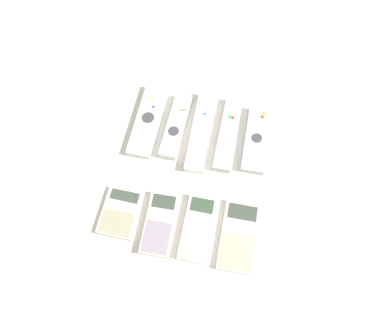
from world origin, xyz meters
TOP-DOWN VIEW (x-y plane):
  - ground_plane at (0.00, 0.00)m, footprint 3.00×3.00m
  - remote_0 at (-0.14, 0.14)m, footprint 0.06×0.20m
  - remote_1 at (-0.06, 0.14)m, footprint 0.04×0.18m
  - remote_2 at (0.00, 0.13)m, footprint 0.05×0.22m
  - remote_3 at (0.07, 0.14)m, footprint 0.04×0.20m
  - remote_4 at (0.14, 0.14)m, footprint 0.06×0.18m
  - calculator_0 at (-0.14, -0.11)m, footprint 0.08×0.11m
  - calculator_1 at (-0.04, -0.11)m, footprint 0.07×0.15m
  - calculator_2 at (0.04, -0.10)m, footprint 0.07×0.15m
  - calculator_3 at (0.14, -0.10)m, footprint 0.08×0.16m

SIDE VIEW (x-z plane):
  - ground_plane at x=0.00m, z-range 0.00..0.00m
  - calculator_0 at x=-0.14m, z-range 0.00..0.01m
  - calculator_3 at x=0.14m, z-range 0.00..0.01m
  - calculator_2 at x=0.04m, z-range 0.00..0.02m
  - calculator_1 at x=-0.04m, z-range 0.00..0.02m
  - remote_0 at x=-0.14m, z-range 0.00..0.02m
  - remote_4 at x=0.14m, z-range 0.00..0.02m
  - remote_3 at x=0.07m, z-range 0.00..0.02m
  - remote_2 at x=0.00m, z-range 0.00..0.02m
  - remote_1 at x=-0.06m, z-range 0.00..0.02m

